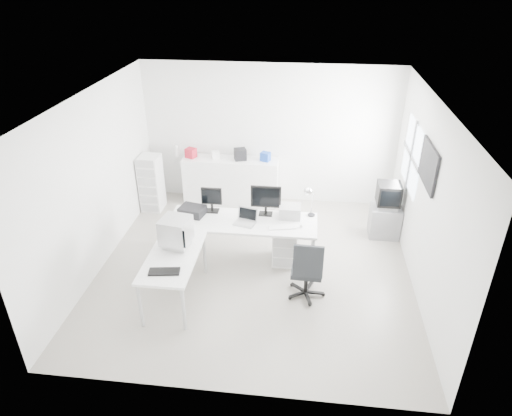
# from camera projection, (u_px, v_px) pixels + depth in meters

# --- Properties ---
(floor) EXTENTS (5.00, 5.00, 0.01)m
(floor) POSITION_uv_depth(u_px,v_px,m) (255.00, 267.00, 7.52)
(floor) COLOR beige
(floor) RESTS_ON ground
(ceiling) EXTENTS (5.00, 5.00, 0.01)m
(ceiling) POSITION_uv_depth(u_px,v_px,m) (254.00, 99.00, 6.18)
(ceiling) COLOR white
(ceiling) RESTS_ON back_wall
(back_wall) EXTENTS (5.00, 0.02, 2.80)m
(back_wall) POSITION_uv_depth(u_px,v_px,m) (270.00, 135.00, 9.03)
(back_wall) COLOR white
(back_wall) RESTS_ON floor
(left_wall) EXTENTS (0.02, 5.00, 2.80)m
(left_wall) POSITION_uv_depth(u_px,v_px,m) (95.00, 183.00, 7.10)
(left_wall) COLOR white
(left_wall) RESTS_ON floor
(right_wall) EXTENTS (0.02, 5.00, 2.80)m
(right_wall) POSITION_uv_depth(u_px,v_px,m) (426.00, 200.00, 6.59)
(right_wall) COLOR white
(right_wall) RESTS_ON floor
(window) EXTENTS (0.02, 1.20, 1.10)m
(window) POSITION_uv_depth(u_px,v_px,m) (412.00, 156.00, 7.54)
(window) COLOR white
(window) RESTS_ON right_wall
(wall_picture) EXTENTS (0.04, 0.90, 0.60)m
(wall_picture) POSITION_uv_depth(u_px,v_px,m) (429.00, 165.00, 6.44)
(wall_picture) COLOR black
(wall_picture) RESTS_ON right_wall
(main_desk) EXTENTS (2.40, 0.80, 0.75)m
(main_desk) POSITION_uv_depth(u_px,v_px,m) (243.00, 240.00, 7.54)
(main_desk) COLOR white
(main_desk) RESTS_ON floor
(side_desk) EXTENTS (0.70, 1.40, 0.75)m
(side_desk) POSITION_uv_depth(u_px,v_px,m) (175.00, 277.00, 6.67)
(side_desk) COLOR white
(side_desk) RESTS_ON floor
(drawer_pedestal) EXTENTS (0.40, 0.50, 0.60)m
(drawer_pedestal) POSITION_uv_depth(u_px,v_px,m) (285.00, 245.00, 7.55)
(drawer_pedestal) COLOR white
(drawer_pedestal) RESTS_ON floor
(inkjet_printer) EXTENTS (0.46, 0.39, 0.14)m
(inkjet_printer) POSITION_uv_depth(u_px,v_px,m) (192.00, 211.00, 7.50)
(inkjet_printer) COLOR black
(inkjet_printer) RESTS_ON main_desk
(lcd_monitor_small) EXTENTS (0.34, 0.20, 0.43)m
(lcd_monitor_small) POSITION_uv_depth(u_px,v_px,m) (212.00, 200.00, 7.53)
(lcd_monitor_small) COLOR black
(lcd_monitor_small) RESTS_ON main_desk
(lcd_monitor_large) EXTENTS (0.49, 0.20, 0.51)m
(lcd_monitor_large) POSITION_uv_depth(u_px,v_px,m) (266.00, 201.00, 7.42)
(lcd_monitor_large) COLOR black
(lcd_monitor_large) RESTS_ON main_desk
(laptop) EXTENTS (0.37, 0.38, 0.20)m
(laptop) POSITION_uv_depth(u_px,v_px,m) (245.00, 218.00, 7.22)
(laptop) COLOR #B7B7BA
(laptop) RESTS_ON main_desk
(white_keyboard) EXTENTS (0.45, 0.22, 0.02)m
(white_keyboard) POSITION_uv_depth(u_px,v_px,m) (282.00, 227.00, 7.16)
(white_keyboard) COLOR white
(white_keyboard) RESTS_ON main_desk
(white_mouse) EXTENTS (0.06, 0.06, 0.06)m
(white_mouse) POSITION_uv_depth(u_px,v_px,m) (301.00, 226.00, 7.16)
(white_mouse) COLOR white
(white_mouse) RESTS_ON main_desk
(laser_printer) EXTENTS (0.35, 0.31, 0.20)m
(laser_printer) POSITION_uv_depth(u_px,v_px,m) (290.00, 211.00, 7.43)
(laser_printer) COLOR #A9A9A9
(laser_printer) RESTS_ON main_desk
(desk_lamp) EXTENTS (0.16, 0.16, 0.43)m
(desk_lamp) POSITION_uv_depth(u_px,v_px,m) (312.00, 204.00, 7.41)
(desk_lamp) COLOR silver
(desk_lamp) RESTS_ON main_desk
(crt_monitor) EXTENTS (0.48, 0.48, 0.48)m
(crt_monitor) POSITION_uv_depth(u_px,v_px,m) (176.00, 232.00, 6.59)
(crt_monitor) COLOR #B7B7BA
(crt_monitor) RESTS_ON side_desk
(black_keyboard) EXTENTS (0.44, 0.23, 0.03)m
(black_keyboard) POSITION_uv_depth(u_px,v_px,m) (164.00, 272.00, 6.13)
(black_keyboard) COLOR black
(black_keyboard) RESTS_ON side_desk
(office_chair) EXTENTS (0.60, 0.60, 1.00)m
(office_chair) POSITION_uv_depth(u_px,v_px,m) (307.00, 267.00, 6.66)
(office_chair) COLOR #25282B
(office_chair) RESTS_ON floor
(tv_cabinet) EXTENTS (0.53, 0.43, 0.58)m
(tv_cabinet) POSITION_uv_depth(u_px,v_px,m) (384.00, 221.00, 8.25)
(tv_cabinet) COLOR gray
(tv_cabinet) RESTS_ON floor
(crt_tv) EXTENTS (0.50, 0.48, 0.45)m
(crt_tv) POSITION_uv_depth(u_px,v_px,m) (388.00, 196.00, 8.01)
(crt_tv) COLOR black
(crt_tv) RESTS_ON tv_cabinet
(sideboard) EXTENTS (1.92, 0.48, 0.96)m
(sideboard) POSITION_uv_depth(u_px,v_px,m) (231.00, 181.00, 9.32)
(sideboard) COLOR white
(sideboard) RESTS_ON floor
(clutter_box_a) EXTENTS (0.24, 0.23, 0.19)m
(clutter_box_a) POSITION_uv_depth(u_px,v_px,m) (191.00, 153.00, 9.13)
(clutter_box_a) COLOR #B4192B
(clutter_box_a) RESTS_ON sideboard
(clutter_box_b) EXTENTS (0.19, 0.18, 0.15)m
(clutter_box_b) POSITION_uv_depth(u_px,v_px,m) (215.00, 155.00, 9.08)
(clutter_box_b) COLOR white
(clutter_box_b) RESTS_ON sideboard
(clutter_box_c) EXTENTS (0.28, 0.27, 0.23)m
(clutter_box_c) POSITION_uv_depth(u_px,v_px,m) (240.00, 154.00, 9.01)
(clutter_box_c) COLOR black
(clutter_box_c) RESTS_ON sideboard
(clutter_box_d) EXTENTS (0.22, 0.20, 0.18)m
(clutter_box_d) POSITION_uv_depth(u_px,v_px,m) (265.00, 157.00, 8.97)
(clutter_box_d) COLOR #1840A9
(clutter_box_d) RESTS_ON sideboard
(clutter_bottle) EXTENTS (0.07, 0.07, 0.22)m
(clutter_bottle) POSITION_uv_depth(u_px,v_px,m) (177.00, 151.00, 9.18)
(clutter_bottle) COLOR white
(clutter_bottle) RESTS_ON sideboard
(filing_cabinet) EXTENTS (0.39, 0.47, 1.12)m
(filing_cabinet) POSITION_uv_depth(u_px,v_px,m) (151.00, 183.00, 9.04)
(filing_cabinet) COLOR white
(filing_cabinet) RESTS_ON floor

